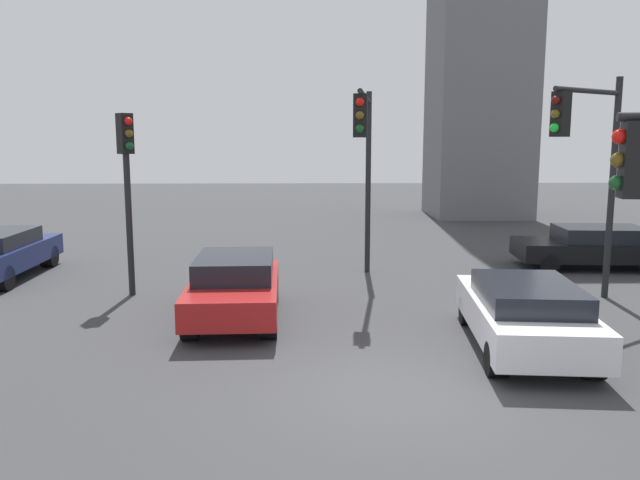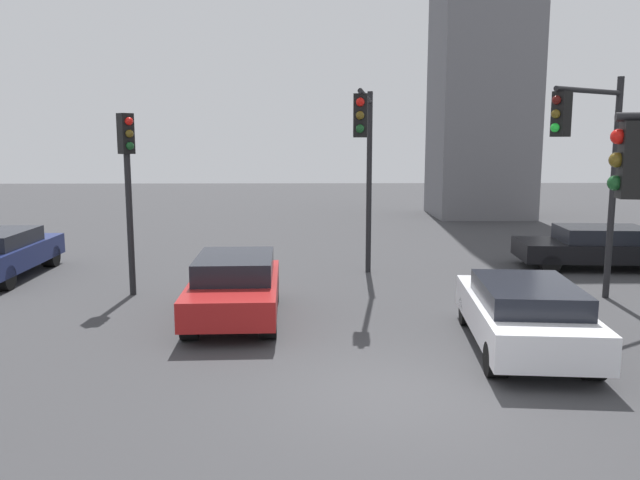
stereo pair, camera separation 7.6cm
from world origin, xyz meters
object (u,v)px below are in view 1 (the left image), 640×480
(car_0, at_px, (235,286))
(car_6, at_px, (524,313))
(traffic_light_2, at_px, (127,169))
(traffic_light_3, at_px, (365,145))
(traffic_light_4, at_px, (588,148))
(car_2, at_px, (594,246))

(car_0, relative_size, car_6, 0.94)
(traffic_light_2, relative_size, car_0, 1.05)
(traffic_light_3, distance_m, traffic_light_4, 5.47)
(car_2, distance_m, car_6, 9.09)
(traffic_light_4, xyz_separation_m, car_2, (2.33, 4.32, -3.07))
(traffic_light_3, relative_size, car_6, 1.15)
(car_0, height_order, car_6, car_0)
(car_2, bearing_deg, traffic_light_2, 17.99)
(traffic_light_3, xyz_separation_m, car_0, (-3.17, -3.09, -3.09))
(traffic_light_3, bearing_deg, car_0, -36.97)
(traffic_light_2, height_order, car_0, traffic_light_2)
(car_6, bearing_deg, traffic_light_4, -31.38)
(traffic_light_4, distance_m, car_2, 5.79)
(car_0, height_order, car_2, car_0)
(traffic_light_3, xyz_separation_m, traffic_light_4, (5.09, -2.00, -0.07))
(traffic_light_4, bearing_deg, car_2, -151.51)
(car_0, bearing_deg, traffic_light_3, 132.51)
(traffic_light_2, bearing_deg, car_0, 9.73)
(traffic_light_4, bearing_deg, traffic_light_3, -54.63)
(traffic_light_3, distance_m, car_2, 8.39)
(traffic_light_3, height_order, traffic_light_4, traffic_light_4)
(car_2, xyz_separation_m, car_6, (-4.87, -7.68, 0.02))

